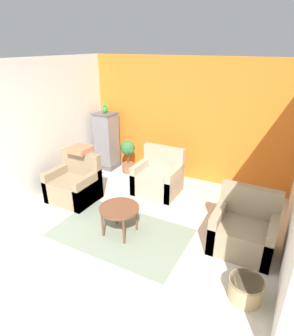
% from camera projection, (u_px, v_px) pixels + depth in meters
% --- Properties ---
extents(ground_plane, '(20.00, 20.00, 0.00)m').
position_uv_depth(ground_plane, '(82.00, 282.00, 3.61)').
color(ground_plane, beige).
rests_on(ground_plane, ground).
extents(wall_back_accent, '(4.57, 0.06, 2.60)m').
position_uv_depth(wall_back_accent, '(187.00, 121.00, 5.99)').
color(wall_back_accent, orange).
rests_on(wall_back_accent, ground_plane).
extents(wall_left, '(0.06, 3.57, 2.60)m').
position_uv_depth(wall_left, '(45.00, 128.00, 5.49)').
color(wall_left, silver).
rests_on(wall_left, ground_plane).
extents(area_rug, '(2.13, 1.30, 0.01)m').
position_uv_depth(area_rug, '(120.00, 233.00, 4.54)').
color(area_rug, gray).
rests_on(area_rug, ground_plane).
extents(coffee_table, '(0.63, 0.63, 0.49)m').
position_uv_depth(coffee_table, '(119.00, 210.00, 4.36)').
color(coffee_table, brown).
rests_on(coffee_table, ground_plane).
extents(armchair_left, '(0.87, 0.74, 0.91)m').
position_uv_depth(armchair_left, '(74.00, 185.00, 5.43)').
color(armchair_left, '#8E7A5B').
rests_on(armchair_left, ground_plane).
extents(armchair_right, '(0.87, 0.74, 0.91)m').
position_uv_depth(armchair_right, '(243.00, 231.00, 4.11)').
color(armchair_right, '#9E896B').
rests_on(armchair_right, ground_plane).
extents(armchair_middle, '(0.87, 0.74, 0.91)m').
position_uv_depth(armchair_middle, '(158.00, 179.00, 5.70)').
color(armchair_middle, tan).
rests_on(armchair_middle, ground_plane).
extents(birdcage, '(0.48, 0.48, 1.35)m').
position_uv_depth(birdcage, '(107.00, 141.00, 6.72)').
color(birdcage, '#555559').
rests_on(birdcage, ground_plane).
extents(parrot, '(0.10, 0.19, 0.23)m').
position_uv_depth(parrot, '(105.00, 109.00, 6.40)').
color(parrot, green).
rests_on(parrot, birdcage).
extents(potted_plant, '(0.37, 0.34, 0.78)m').
position_uv_depth(potted_plant, '(128.00, 153.00, 6.52)').
color(potted_plant, brown).
rests_on(potted_plant, ground_plane).
extents(wicker_basket, '(0.41, 0.41, 0.28)m').
position_uv_depth(wicker_basket, '(246.00, 289.00, 3.32)').
color(wicker_basket, tan).
rests_on(wicker_basket, ground_plane).
extents(throw_pillow, '(0.39, 0.39, 0.10)m').
position_uv_depth(throw_pillow, '(80.00, 149.00, 5.37)').
color(throw_pillow, '#B2704C').
rests_on(throw_pillow, armchair_left).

